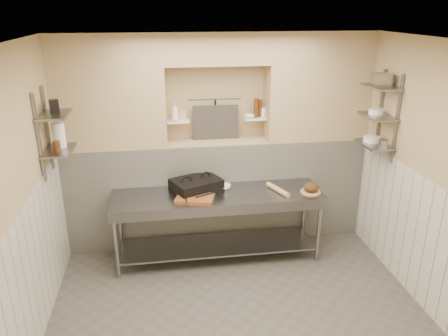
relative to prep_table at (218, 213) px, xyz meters
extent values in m
cube|color=#4D4944|center=(0.07, -1.18, -0.69)|extent=(4.00, 3.90, 0.10)
cube|color=silver|center=(0.07, -1.18, 2.21)|extent=(4.00, 3.90, 0.10)
cube|color=tan|center=(-1.98, -1.18, 0.76)|extent=(0.10, 3.90, 2.80)
cube|color=tan|center=(2.12, -1.18, 0.76)|extent=(0.10, 3.90, 2.80)
cube|color=tan|center=(0.07, 0.82, 0.76)|extent=(4.00, 0.10, 2.80)
cube|color=silver|center=(0.07, 0.57, 0.06)|extent=(4.00, 0.40, 1.40)
cube|color=tan|center=(0.07, 0.57, 0.77)|extent=(1.30, 0.40, 0.02)
cube|color=tan|center=(-1.25, 0.57, 1.46)|extent=(1.35, 0.40, 1.40)
cube|color=tan|center=(1.40, 0.57, 1.46)|extent=(1.35, 0.40, 1.40)
cube|color=tan|center=(0.07, 0.57, 1.96)|extent=(1.30, 0.40, 0.40)
cube|color=silver|center=(-1.92, -1.18, 0.06)|extent=(0.02, 3.90, 1.40)
cube|color=silver|center=(2.06, -1.18, 0.06)|extent=(0.02, 3.90, 1.40)
cube|color=white|center=(-0.43, 0.57, 1.06)|extent=(0.28, 0.16, 0.02)
cube|color=white|center=(0.57, 0.57, 1.06)|extent=(0.28, 0.16, 0.02)
cylinder|color=gray|center=(0.07, 0.74, 1.31)|extent=(0.70, 0.02, 0.02)
cylinder|color=black|center=(0.07, 0.72, 1.14)|extent=(0.02, 0.02, 0.30)
cube|color=#383330|center=(0.07, 0.67, 1.00)|extent=(0.60, 0.08, 0.45)
cube|color=slate|center=(-1.90, 0.07, 1.16)|extent=(0.03, 0.03, 0.95)
cube|color=slate|center=(-1.90, -0.33, 1.16)|extent=(0.03, 0.03, 0.95)
cube|color=slate|center=(-1.77, -0.13, 0.96)|extent=(0.30, 0.50, 0.02)
cube|color=slate|center=(-1.77, -0.13, 1.36)|extent=(0.30, 0.50, 0.03)
cube|color=slate|center=(2.05, 0.07, 1.21)|extent=(0.03, 0.03, 1.05)
cube|color=slate|center=(2.05, -0.33, 1.21)|extent=(0.03, 0.03, 1.05)
cube|color=slate|center=(1.91, -0.13, 0.86)|extent=(0.30, 0.50, 0.02)
cube|color=slate|center=(1.91, -0.13, 1.21)|extent=(0.30, 0.50, 0.02)
cube|color=slate|center=(1.91, -0.13, 1.56)|extent=(0.30, 0.50, 0.03)
cube|color=gray|center=(0.00, 0.02, 0.24)|extent=(2.60, 0.70, 0.04)
cube|color=gray|center=(0.00, 0.02, -0.46)|extent=(2.45, 0.60, 0.03)
cube|color=gray|center=(0.00, -0.31, 0.18)|extent=(2.60, 0.02, 0.12)
cylinder|color=gray|center=(-1.24, -0.27, -0.21)|extent=(0.04, 0.04, 0.86)
cylinder|color=gray|center=(-1.24, 0.31, -0.21)|extent=(0.04, 0.04, 0.86)
cylinder|color=gray|center=(1.24, -0.27, -0.21)|extent=(0.04, 0.04, 0.86)
cylinder|color=gray|center=(1.24, 0.31, -0.21)|extent=(0.04, 0.04, 0.86)
cube|color=black|center=(-0.25, 0.14, 0.31)|extent=(0.70, 0.62, 0.10)
cube|color=black|center=(-0.25, 0.14, 0.39)|extent=(0.70, 0.62, 0.05)
cube|color=brown|center=(-0.29, -0.12, 0.28)|extent=(0.51, 0.42, 0.04)
cube|color=gray|center=(-0.17, -0.10, 0.31)|extent=(0.26, 0.14, 0.01)
cylinder|color=gray|center=(-0.40, -0.21, 0.31)|extent=(0.02, 0.24, 0.02)
imported|color=white|center=(0.09, 0.16, 0.28)|extent=(0.23, 0.23, 0.05)
cylinder|color=#DFBC80|center=(0.75, -0.04, 0.29)|extent=(0.21, 0.41, 0.06)
cylinder|color=#DFBC80|center=(1.16, -0.11, 0.26)|extent=(0.25, 0.25, 0.01)
ellipsoid|color=#4C2D19|center=(1.16, -0.11, 0.33)|extent=(0.19, 0.19, 0.11)
imported|color=white|center=(-0.46, 0.52, 1.19)|extent=(0.10, 0.10, 0.24)
cube|color=tan|center=(-0.37, 0.60, 1.14)|extent=(0.09, 0.09, 0.13)
imported|color=white|center=(0.50, 0.55, 1.09)|extent=(0.16, 0.16, 0.04)
cylinder|color=#48260E|center=(0.65, 0.61, 1.18)|extent=(0.06, 0.06, 0.23)
cylinder|color=#48260E|center=(0.59, 0.57, 1.20)|extent=(0.06, 0.06, 0.25)
cylinder|color=white|center=(0.69, 0.60, 1.13)|extent=(0.07, 0.07, 0.12)
cylinder|color=white|center=(-1.77, -0.04, 1.11)|extent=(0.14, 0.14, 0.27)
cylinder|color=#48260E|center=(-1.77, -0.21, 1.03)|extent=(0.08, 0.08, 0.12)
cube|color=black|center=(-1.77, -0.08, 1.44)|extent=(0.12, 0.12, 0.14)
cylinder|color=white|center=(1.91, -0.06, 0.90)|extent=(0.21, 0.21, 0.06)
cylinder|color=gray|center=(1.91, -0.35, 0.92)|extent=(0.11, 0.11, 0.11)
cylinder|color=white|center=(1.91, -0.08, 1.25)|extent=(0.17, 0.17, 0.06)
cube|color=gray|center=(1.91, -0.12, 1.64)|extent=(0.18, 0.22, 0.14)
camera|label=1|loc=(-0.66, -4.89, 2.44)|focal=35.00mm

